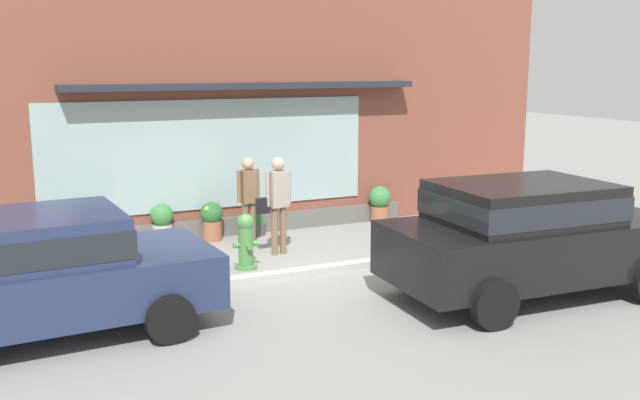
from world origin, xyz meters
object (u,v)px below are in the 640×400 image
at_px(parked_car_black, 528,232).
at_px(potted_plant_near_hydrant, 380,203).
at_px(parked_car_navy, 36,269).
at_px(potted_plant_low_front, 6,238).
at_px(potted_plant_by_entrance, 253,213).
at_px(pedestrian_passerby, 248,195).
at_px(potted_plant_doorstep, 162,223).
at_px(fire_hydrant, 246,241).
at_px(potted_plant_trailing_edge, 212,220).
at_px(potted_plant_window_left, 434,197).
at_px(potted_plant_window_center, 70,235).
at_px(pedestrian_with_handbag, 277,198).

xyz_separation_m(parked_car_black, potted_plant_near_hydrant, (0.53, 5.23, -0.54)).
bearing_deg(parked_car_navy, potted_plant_low_front, 90.35).
xyz_separation_m(potted_plant_low_front, potted_plant_by_entrance, (4.51, -0.07, 0.05)).
distance_m(pedestrian_passerby, potted_plant_doorstep, 1.77).
relative_size(fire_hydrant, potted_plant_doorstep, 1.23).
xyz_separation_m(fire_hydrant, potted_plant_trailing_edge, (0.05, 2.12, -0.07)).
height_order(fire_hydrant, potted_plant_doorstep, fire_hydrant).
height_order(fire_hydrant, potted_plant_window_left, fire_hydrant).
xyz_separation_m(parked_car_navy, potted_plant_trailing_edge, (3.39, 3.92, -0.48)).
xyz_separation_m(potted_plant_doorstep, potted_plant_by_entrance, (1.79, -0.07, 0.03)).
height_order(fire_hydrant, potted_plant_trailing_edge, fire_hydrant).
distance_m(potted_plant_low_front, potted_plant_near_hydrant, 7.36).
xyz_separation_m(potted_plant_doorstep, potted_plant_window_center, (-1.68, -0.17, -0.04)).
bearing_deg(potted_plant_trailing_edge, pedestrian_passerby, -54.97).
bearing_deg(fire_hydrant, parked_car_navy, -151.57).
height_order(potted_plant_trailing_edge, potted_plant_doorstep, potted_plant_doorstep).
bearing_deg(potted_plant_low_front, potted_plant_trailing_edge, -2.82).
relative_size(fire_hydrant, parked_car_navy, 0.22).
distance_m(potted_plant_near_hydrant, potted_plant_window_left, 1.51).
distance_m(pedestrian_passerby, potted_plant_by_entrance, 1.05).
distance_m(pedestrian_passerby, potted_plant_trailing_edge, 1.04).
bearing_deg(parked_car_navy, potted_plant_doorstep, 55.92).
distance_m(potted_plant_trailing_edge, potted_plant_doorstep, 0.94).
bearing_deg(potted_plant_window_left, potted_plant_trailing_edge, -177.93).
relative_size(fire_hydrant, potted_plant_near_hydrant, 1.19).
height_order(fire_hydrant, pedestrian_passerby, pedestrian_passerby).
bearing_deg(fire_hydrant, potted_plant_doorstep, 110.64).
height_order(pedestrian_passerby, potted_plant_window_left, pedestrian_passerby).
bearing_deg(parked_car_navy, potted_plant_near_hydrant, 26.05).
relative_size(parked_car_black, potted_plant_doorstep, 5.78).
bearing_deg(potted_plant_window_left, potted_plant_window_center, -178.66).
xyz_separation_m(parked_car_black, potted_plant_trailing_edge, (-3.20, 5.20, -0.55)).
bearing_deg(pedestrian_passerby, potted_plant_by_entrance, 59.63).
height_order(fire_hydrant, potted_plant_window_center, fire_hydrant).
bearing_deg(potted_plant_window_center, pedestrian_with_handbag, -24.08).
relative_size(parked_car_navy, potted_plant_near_hydrant, 5.42).
distance_m(fire_hydrant, pedestrian_passerby, 1.59).
distance_m(parked_car_navy, potted_plant_by_entrance, 5.89).
height_order(parked_car_black, potted_plant_window_center, parked_car_black).
distance_m(potted_plant_trailing_edge, potted_plant_near_hydrant, 3.73).
bearing_deg(parked_car_navy, fire_hydrant, 25.42).
bearing_deg(potted_plant_by_entrance, potted_plant_window_left, 1.03).
height_order(parked_car_black, potted_plant_trailing_edge, parked_car_black).
relative_size(fire_hydrant, potted_plant_by_entrance, 1.03).
bearing_deg(pedestrian_with_handbag, potted_plant_window_center, -31.81).
xyz_separation_m(pedestrian_passerby, potted_plant_by_entrance, (0.37, 0.83, -0.54)).
bearing_deg(potted_plant_low_front, potted_plant_window_center, -9.51).
height_order(potted_plant_low_front, potted_plant_near_hydrant, potted_plant_near_hydrant).
bearing_deg(potted_plant_window_center, pedestrian_passerby, -13.09).
relative_size(pedestrian_passerby, parked_car_navy, 0.39).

